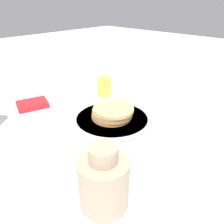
{
  "coord_description": "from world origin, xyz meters",
  "views": [
    {
      "loc": [
        -0.45,
        -0.42,
        0.37
      ],
      "look_at": [
        0.02,
        0.03,
        0.03
      ],
      "focal_mm": 35.0,
      "sensor_mm": 36.0,
      "label": 1
    }
  ],
  "objects_px": {
    "plate": "(112,119)",
    "pancake_stack": "(112,112)",
    "cream_jug": "(104,181)",
    "juice_glass": "(104,87)"
  },
  "relations": [
    {
      "from": "pancake_stack",
      "to": "juice_glass",
      "type": "xyz_separation_m",
      "value": [
        0.14,
        0.18,
        0.01
      ]
    },
    {
      "from": "juice_glass",
      "to": "cream_jug",
      "type": "bearing_deg",
      "value": -134.76
    },
    {
      "from": "plate",
      "to": "cream_jug",
      "type": "distance_m",
      "value": 0.34
    },
    {
      "from": "plate",
      "to": "juice_glass",
      "type": "distance_m",
      "value": 0.22
    },
    {
      "from": "pancake_stack",
      "to": "plate",
      "type": "bearing_deg",
      "value": 146.95
    },
    {
      "from": "plate",
      "to": "cream_jug",
      "type": "bearing_deg",
      "value": -139.24
    },
    {
      "from": "pancake_stack",
      "to": "cream_jug",
      "type": "xyz_separation_m",
      "value": [
        -0.26,
        -0.22,
        0.03
      ]
    },
    {
      "from": "plate",
      "to": "pancake_stack",
      "type": "xyz_separation_m",
      "value": [
        0.0,
        -0.0,
        0.02
      ]
    },
    {
      "from": "plate",
      "to": "pancake_stack",
      "type": "relative_size",
      "value": 1.84
    },
    {
      "from": "plate",
      "to": "pancake_stack",
      "type": "bearing_deg",
      "value": -33.05
    }
  ]
}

